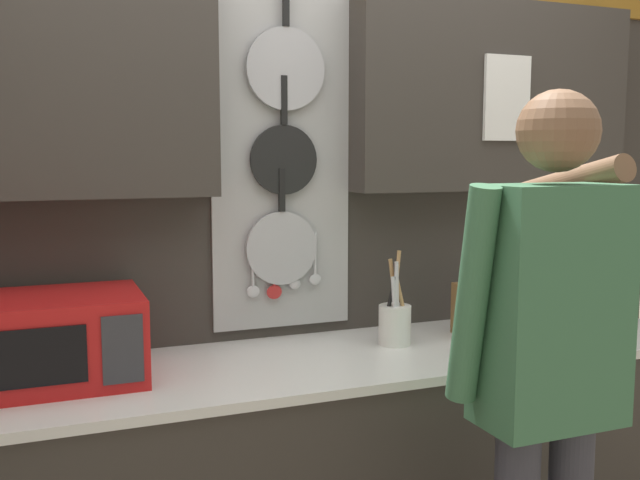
# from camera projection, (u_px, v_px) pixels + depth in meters

# --- Properties ---
(base_cabinet_counter) EXTENTS (2.61, 0.66, 0.90)m
(base_cabinet_counter) POSITION_uv_depth(u_px,v_px,m) (356.00, 479.00, 2.48)
(base_cabinet_counter) COLOR #38332D
(base_cabinet_counter) RESTS_ON ground_plane
(back_wall_unit) EXTENTS (3.18, 0.22, 2.54)m
(back_wall_unit) POSITION_uv_depth(u_px,v_px,m) (328.00, 166.00, 2.63)
(back_wall_unit) COLOR #38332D
(back_wall_unit) RESTS_ON ground_plane
(microwave) EXTENTS (0.51, 0.40, 0.26)m
(microwave) POSITION_uv_depth(u_px,v_px,m) (53.00, 339.00, 2.11)
(microwave) COLOR red
(microwave) RESTS_ON base_cabinet_counter
(knife_block) EXTENTS (0.11, 0.15, 0.26)m
(knife_block) POSITION_uv_depth(u_px,v_px,m) (474.00, 310.00, 2.66)
(knife_block) COLOR brown
(knife_block) RESTS_ON base_cabinet_counter
(utensil_crock) EXTENTS (0.12, 0.12, 0.34)m
(utensil_crock) POSITION_uv_depth(u_px,v_px,m) (395.00, 321.00, 2.54)
(utensil_crock) COLOR white
(utensil_crock) RESTS_ON base_cabinet_counter
(person) EXTENTS (0.54, 0.67, 1.74)m
(person) POSITION_uv_depth(u_px,v_px,m) (546.00, 354.00, 1.91)
(person) COLOR #383842
(person) RESTS_ON ground_plane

